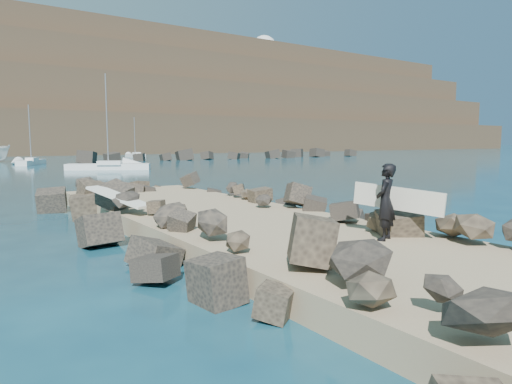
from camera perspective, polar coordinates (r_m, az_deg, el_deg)
ground at (r=14.76m, az=-2.21°, el=-5.44°), size 800.00×800.00×0.00m
jetty at (r=13.09m, az=2.49°, el=-5.63°), size 6.00×26.00×0.60m
riprap_left at (r=12.02m, az=-10.15°, el=-5.83°), size 2.60×22.00×1.00m
riprap_right at (r=15.29m, az=10.08°, el=-3.22°), size 2.60×22.00×1.00m
breakwater_secondary at (r=79.68m, az=-2.08°, el=4.61°), size 52.00×4.00×1.20m
headland at (r=173.61m, az=-29.01°, el=9.85°), size 360.00×140.00×32.00m
surfboard_resting at (r=16.03m, az=-16.82°, el=-0.99°), size 1.63×2.57×0.08m
surfer_with_board at (r=11.61m, az=16.09°, el=-1.15°), size 1.25×2.24×1.88m
radome at (r=209.94m, az=1.03°, el=17.06°), size 10.93×10.93×17.30m
sailboat_f at (r=115.43m, az=-10.26°, el=4.92°), size 2.21×5.84×7.03m
sailboat_b at (r=65.47m, az=-26.26°, el=3.36°), size 4.39×6.27×7.80m
sailboat_c at (r=51.24m, az=-17.95°, el=3.05°), size 8.55×5.57×10.23m
sailboat_d at (r=90.16m, az=-14.85°, el=4.44°), size 1.84×6.42×7.72m
headland_buildings at (r=169.09m, az=-26.69°, el=16.24°), size 137.50×30.50×5.00m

